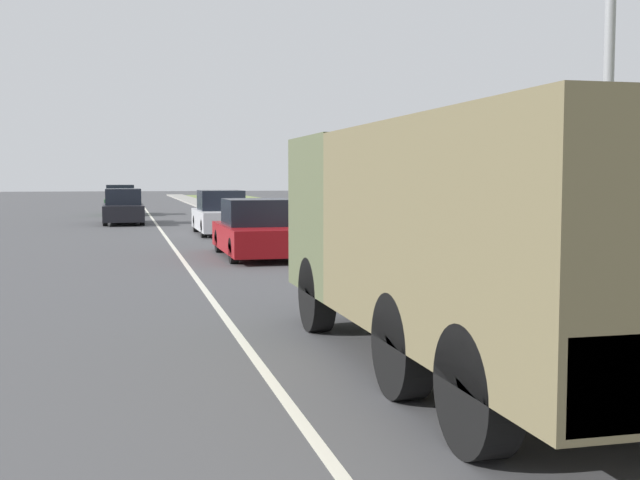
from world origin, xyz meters
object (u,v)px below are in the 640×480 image
(car_fourth_ahead, at_px, (121,201))
(pickup_truck, at_px, (624,244))
(military_truck, at_px, (473,230))
(car_second_ahead, at_px, (221,215))
(car_nearest_ahead, at_px, (258,231))
(car_third_ahead, at_px, (123,208))
(lamp_post, at_px, (596,9))

(car_fourth_ahead, height_order, pickup_truck, pickup_truck)
(military_truck, xyz_separation_m, car_second_ahead, (-0.09, 21.81, -0.81))
(car_nearest_ahead, height_order, car_second_ahead, car_second_ahead)
(car_second_ahead, distance_m, car_third_ahead, 8.58)
(car_nearest_ahead, relative_size, pickup_truck, 0.82)
(military_truck, xyz_separation_m, car_third_ahead, (-3.59, 29.64, -0.82))
(car_nearest_ahead, distance_m, car_second_ahead, 8.73)
(pickup_truck, distance_m, lamp_post, 5.62)
(military_truck, distance_m, pickup_truck, 7.26)
(car_nearest_ahead, relative_size, car_fourth_ahead, 1.08)
(military_truck, relative_size, car_second_ahead, 1.60)
(lamp_post, bearing_deg, car_nearest_ahead, 102.30)
(car_fourth_ahead, bearing_deg, pickup_truck, -75.05)
(military_truck, relative_size, car_fourth_ahead, 1.75)
(military_truck, xyz_separation_m, car_nearest_ahead, (-0.13, 13.08, -0.85))
(car_second_ahead, bearing_deg, car_fourth_ahead, 102.19)
(car_nearest_ahead, distance_m, pickup_truck, 9.77)
(military_truck, height_order, lamp_post, lamp_post)
(car_third_ahead, height_order, car_fourth_ahead, car_fourth_ahead)
(pickup_truck, bearing_deg, car_third_ahead, 109.74)
(military_truck, bearing_deg, car_third_ahead, 96.90)
(car_nearest_ahead, height_order, car_fourth_ahead, car_fourth_ahead)
(car_third_ahead, bearing_deg, pickup_truck, -70.26)
(car_third_ahead, xyz_separation_m, car_fourth_ahead, (-0.15, 9.05, 0.04))
(military_truck, bearing_deg, car_second_ahead, 90.24)
(military_truck, bearing_deg, car_nearest_ahead, 90.59)
(car_second_ahead, bearing_deg, lamp_post, -83.05)
(military_truck, xyz_separation_m, pickup_truck, (5.27, 4.94, -0.66))
(car_third_ahead, relative_size, car_fourth_ahead, 1.09)
(military_truck, distance_m, car_third_ahead, 29.86)
(car_third_ahead, xyz_separation_m, lamp_post, (5.97, -28.11, 3.56))
(car_second_ahead, height_order, car_third_ahead, car_second_ahead)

